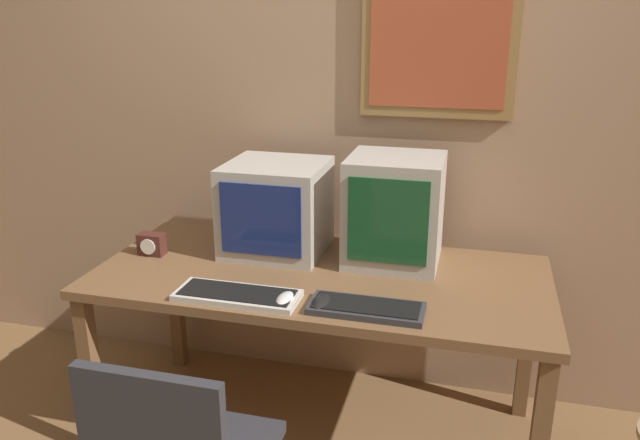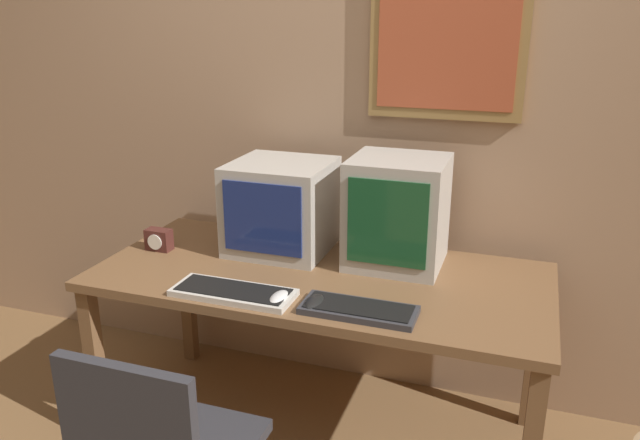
{
  "view_description": "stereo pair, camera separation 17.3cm",
  "coord_description": "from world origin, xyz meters",
  "views": [
    {
      "loc": [
        0.56,
        -1.21,
        1.69
      ],
      "look_at": [
        0.0,
        0.92,
        0.95
      ],
      "focal_mm": 35.0,
      "sensor_mm": 36.0,
      "label": 1
    },
    {
      "loc": [
        0.72,
        -1.16,
        1.69
      ],
      "look_at": [
        0.0,
        0.92,
        0.95
      ],
      "focal_mm": 35.0,
      "sensor_mm": 36.0,
      "label": 2
    }
  ],
  "objects": [
    {
      "name": "monitor_right",
      "position": [
        0.25,
        1.12,
        0.95
      ],
      "size": [
        0.36,
        0.35,
        0.43
      ],
      "color": "#B7B2A8",
      "rests_on": "desk"
    },
    {
      "name": "mouse_near_keyboard",
      "position": [
        0.08,
        0.64,
        0.75
      ],
      "size": [
        0.06,
        0.12,
        0.04
      ],
      "color": "black",
      "rests_on": "desk"
    },
    {
      "name": "mouse_far_corner",
      "position": [
        -0.05,
        0.63,
        0.75
      ],
      "size": [
        0.06,
        0.12,
        0.04
      ],
      "color": "silver",
      "rests_on": "desk"
    },
    {
      "name": "desk_clock",
      "position": [
        -0.72,
        0.93,
        0.78
      ],
      "size": [
        0.11,
        0.06,
        0.09
      ],
      "color": "#4C231E",
      "rests_on": "desk"
    },
    {
      "name": "desk",
      "position": [
        0.0,
        0.92,
        0.66
      ],
      "size": [
        1.73,
        0.8,
        0.73
      ],
      "color": "brown",
      "rests_on": "ground_plane"
    },
    {
      "name": "wall_back",
      "position": [
        0.0,
        1.43,
        1.3
      ],
      "size": [
        8.0,
        0.08,
        2.6
      ],
      "color": "tan",
      "rests_on": "ground_plane"
    },
    {
      "name": "keyboard_main",
      "position": [
        -0.22,
        0.63,
        0.75
      ],
      "size": [
        0.44,
        0.17,
        0.03
      ],
      "color": "beige",
      "rests_on": "desk"
    },
    {
      "name": "keyboard_side",
      "position": [
        0.23,
        0.65,
        0.75
      ],
      "size": [
        0.39,
        0.16,
        0.03
      ],
      "color": "#333338",
      "rests_on": "desk"
    },
    {
      "name": "monitor_left",
      "position": [
        -0.24,
        1.11,
        0.92
      ],
      "size": [
        0.4,
        0.39,
        0.37
      ],
      "color": "#B7B2A8",
      "rests_on": "desk"
    }
  ]
}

